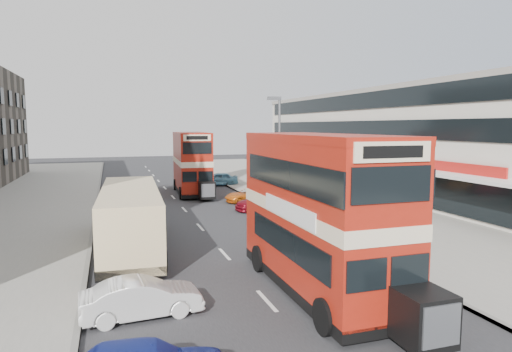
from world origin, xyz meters
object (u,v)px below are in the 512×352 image
object	(u,v)px
bus_second	(192,163)
pedestrian_far	(253,176)
car_left_front	(142,298)
street_lamp	(278,144)
car_right_c	(218,179)
car_right_b	(249,195)
pedestrian_near	(317,204)
car_right_a	(265,201)
coach	(130,216)
cyclist	(254,202)
bus_main	(319,213)

from	to	relation	value
bus_second	pedestrian_far	distance (m)	7.91
car_left_front	street_lamp	bearing A→B (deg)	-38.22
street_lamp	pedestrian_far	bearing A→B (deg)	80.21
street_lamp	car_right_c	world-z (taller)	street_lamp
car_right_b	pedestrian_near	xyz separation A→B (m)	(2.21, -7.85, 0.53)
car_left_front	car_right_a	world-z (taller)	car_right_a
bus_second	car_right_a	distance (m)	10.53
street_lamp	car_right_a	world-z (taller)	street_lamp
coach	pedestrian_near	xyz separation A→B (m)	(11.78, 3.44, -0.59)
car_right_a	cyclist	world-z (taller)	cyclist
car_right_a	car_right_b	bearing A→B (deg)	178.56
car_right_c	cyclist	xyz separation A→B (m)	(-0.94, -14.78, 0.09)
bus_second	street_lamp	bearing A→B (deg)	118.72
car_left_front	pedestrian_near	distance (m)	16.71
bus_second	coach	world-z (taller)	bus_second
coach	car_left_front	bearing A→B (deg)	-87.89
bus_second	car_left_front	bearing A→B (deg)	79.91
cyclist	car_right_a	bearing A→B (deg)	39.31
bus_main	car_right_b	world-z (taller)	bus_main
coach	pedestrian_near	distance (m)	12.28
bus_main	coach	bearing A→B (deg)	-52.18
bus_second	cyclist	distance (m)	10.93
car_right_a	bus_second	bearing A→B (deg)	-162.59
car_right_b	pedestrian_near	bearing A→B (deg)	10.21
pedestrian_near	pedestrian_far	xyz separation A→B (m)	(1.17, 17.37, -0.14)
car_right_c	car_right_b	bearing A→B (deg)	4.36
coach	car_right_b	size ratio (longest dim) A/B	2.75
coach	car_right_c	xyz separation A→B (m)	(9.50, 21.64, -0.97)
street_lamp	cyclist	size ratio (longest dim) A/B	3.60
car_right_c	coach	bearing A→B (deg)	-19.74
street_lamp	car_left_front	bearing A→B (deg)	-123.84
street_lamp	cyclist	distance (m)	4.60
pedestrian_near	car_right_a	bearing A→B (deg)	-84.06
car_left_front	car_right_a	distance (m)	18.72
coach	car_right_a	xyz separation A→B (m)	(9.66, 7.64, -1.02)
street_lamp	pedestrian_far	distance (m)	13.91
bus_main	car_right_b	bearing A→B (deg)	-99.70
car_left_front	cyclist	world-z (taller)	cyclist
bus_second	pedestrian_far	size ratio (longest dim) A/B	6.24
coach	cyclist	xyz separation A→B (m)	(8.56, 6.86, -0.88)
bus_second	car_left_front	xyz separation A→B (m)	(-6.15, -25.67, -2.16)
street_lamp	pedestrian_near	xyz separation A→B (m)	(1.10, -4.20, -3.72)
car_left_front	car_right_b	world-z (taller)	car_left_front
bus_main	cyclist	xyz separation A→B (m)	(2.30, 14.92, -2.16)
coach	car_left_front	world-z (taller)	coach
bus_second	car_right_c	size ratio (longest dim) A/B	2.43
car_left_front	pedestrian_near	bearing A→B (deg)	-49.45
coach	pedestrian_near	world-z (taller)	coach
car_left_front	car_right_c	distance (m)	31.48
car_left_front	pedestrian_far	world-z (taller)	pedestrian_far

